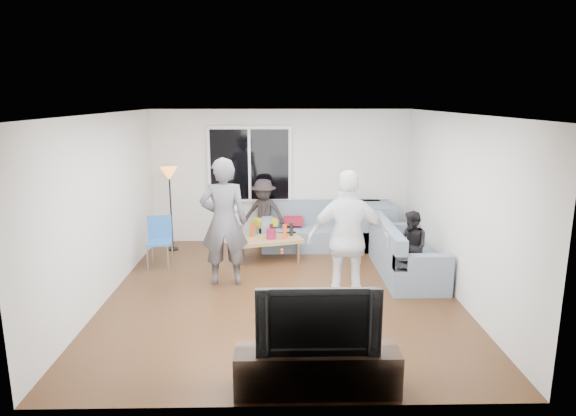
{
  "coord_description": "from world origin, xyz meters",
  "views": [
    {
      "loc": [
        -0.05,
        -6.87,
        2.82
      ],
      "look_at": [
        0.1,
        0.6,
        1.15
      ],
      "focal_mm": 30.98,
      "sensor_mm": 36.0,
      "label": 1
    }
  ],
  "objects_px": {
    "side_chair": "(159,243)",
    "spectator_right": "(412,246)",
    "player_right": "(349,240)",
    "sofa_right_section": "(407,249)",
    "spectator_back": "(264,214)",
    "television": "(318,317)",
    "sofa_back_section": "(323,226)",
    "coffee_table": "(270,249)",
    "player_left": "(224,222)",
    "floor_lamp": "(171,209)",
    "tv_console": "(317,370)"
  },
  "relations": [
    {
      "from": "spectator_back",
      "to": "television",
      "type": "bearing_deg",
      "value": -64.45
    },
    {
      "from": "sofa_back_section",
      "to": "side_chair",
      "type": "height_order",
      "value": "side_chair"
    },
    {
      "from": "side_chair",
      "to": "television",
      "type": "height_order",
      "value": "television"
    },
    {
      "from": "coffee_table",
      "to": "tv_console",
      "type": "height_order",
      "value": "tv_console"
    },
    {
      "from": "sofa_back_section",
      "to": "television",
      "type": "xyz_separation_m",
      "value": [
        -0.47,
        -4.77,
        0.35
      ]
    },
    {
      "from": "sofa_back_section",
      "to": "television",
      "type": "relative_size",
      "value": 1.96
    },
    {
      "from": "player_left",
      "to": "player_right",
      "type": "xyz_separation_m",
      "value": [
        1.76,
        -0.9,
        -0.03
      ]
    },
    {
      "from": "television",
      "to": "player_right",
      "type": "bearing_deg",
      "value": 74.21
    },
    {
      "from": "coffee_table",
      "to": "floor_lamp",
      "type": "distance_m",
      "value": 2.04
    },
    {
      "from": "sofa_back_section",
      "to": "player_right",
      "type": "height_order",
      "value": "player_right"
    },
    {
      "from": "sofa_right_section",
      "to": "floor_lamp",
      "type": "xyz_separation_m",
      "value": [
        -4.07,
        1.42,
        0.36
      ]
    },
    {
      "from": "player_left",
      "to": "television",
      "type": "xyz_separation_m",
      "value": [
        1.19,
        -2.92,
        -0.2
      ]
    },
    {
      "from": "coffee_table",
      "to": "spectator_back",
      "type": "xyz_separation_m",
      "value": [
        -0.13,
        0.76,
        0.46
      ]
    },
    {
      "from": "player_left",
      "to": "tv_console",
      "type": "distance_m",
      "value": 3.24
    },
    {
      "from": "sofa_back_section",
      "to": "coffee_table",
      "type": "bearing_deg",
      "value": -143.85
    },
    {
      "from": "side_chair",
      "to": "spectator_right",
      "type": "distance_m",
      "value": 4.13
    },
    {
      "from": "coffee_table",
      "to": "tv_console",
      "type": "xyz_separation_m",
      "value": [
        0.52,
        -4.04,
        0.02
      ]
    },
    {
      "from": "spectator_right",
      "to": "tv_console",
      "type": "relative_size",
      "value": 0.69
    },
    {
      "from": "player_right",
      "to": "spectator_back",
      "type": "relative_size",
      "value": 1.43
    },
    {
      "from": "spectator_right",
      "to": "television",
      "type": "height_order",
      "value": "television"
    },
    {
      "from": "sofa_right_section",
      "to": "spectator_back",
      "type": "distance_m",
      "value": 2.82
    },
    {
      "from": "coffee_table",
      "to": "television",
      "type": "height_order",
      "value": "television"
    },
    {
      "from": "coffee_table",
      "to": "spectator_back",
      "type": "bearing_deg",
      "value": 99.43
    },
    {
      "from": "sofa_right_section",
      "to": "player_left",
      "type": "height_order",
      "value": "player_left"
    },
    {
      "from": "coffee_table",
      "to": "side_chair",
      "type": "relative_size",
      "value": 1.28
    },
    {
      "from": "television",
      "to": "side_chair",
      "type": "bearing_deg",
      "value": 122.77
    },
    {
      "from": "player_right",
      "to": "spectator_right",
      "type": "xyz_separation_m",
      "value": [
        1.13,
        0.96,
        -0.39
      ]
    },
    {
      "from": "sofa_back_section",
      "to": "player_left",
      "type": "distance_m",
      "value": 2.55
    },
    {
      "from": "coffee_table",
      "to": "spectator_back",
      "type": "relative_size",
      "value": 0.83
    },
    {
      "from": "floor_lamp",
      "to": "television",
      "type": "relative_size",
      "value": 1.33
    },
    {
      "from": "player_right",
      "to": "sofa_back_section",
      "type": "bearing_deg",
      "value": -82.49
    },
    {
      "from": "player_left",
      "to": "sofa_back_section",
      "type": "bearing_deg",
      "value": -135.0
    },
    {
      "from": "side_chair",
      "to": "player_left",
      "type": "relative_size",
      "value": 0.44
    },
    {
      "from": "sofa_back_section",
      "to": "sofa_right_section",
      "type": "xyz_separation_m",
      "value": [
        1.23,
        -1.51,
        0.0
      ]
    },
    {
      "from": "coffee_table",
      "to": "player_left",
      "type": "relative_size",
      "value": 0.56
    },
    {
      "from": "spectator_right",
      "to": "side_chair",
      "type": "bearing_deg",
      "value": -117.08
    },
    {
      "from": "coffee_table",
      "to": "player_right",
      "type": "distance_m",
      "value": 2.42
    },
    {
      "from": "tv_console",
      "to": "sofa_back_section",
      "type": "bearing_deg",
      "value": 84.35
    },
    {
      "from": "spectator_right",
      "to": "tv_console",
      "type": "xyz_separation_m",
      "value": [
        -1.7,
        -2.98,
        -0.33
      ]
    },
    {
      "from": "floor_lamp",
      "to": "player_right",
      "type": "height_order",
      "value": "player_right"
    },
    {
      "from": "player_left",
      "to": "spectator_back",
      "type": "distance_m",
      "value": 1.98
    },
    {
      "from": "sofa_back_section",
      "to": "spectator_right",
      "type": "height_order",
      "value": "spectator_right"
    },
    {
      "from": "sofa_right_section",
      "to": "side_chair",
      "type": "distance_m",
      "value": 4.09
    },
    {
      "from": "player_right",
      "to": "spectator_right",
      "type": "bearing_deg",
      "value": -134.12
    },
    {
      "from": "sofa_back_section",
      "to": "coffee_table",
      "type": "height_order",
      "value": "sofa_back_section"
    },
    {
      "from": "side_chair",
      "to": "player_left",
      "type": "xyz_separation_m",
      "value": [
        1.18,
        -0.76,
        0.55
      ]
    },
    {
      "from": "side_chair",
      "to": "spectator_right",
      "type": "xyz_separation_m",
      "value": [
        4.07,
        -0.7,
        0.12
      ]
    },
    {
      "from": "spectator_back",
      "to": "spectator_right",
      "type": "bearing_deg",
      "value": -19.86
    },
    {
      "from": "spectator_right",
      "to": "television",
      "type": "relative_size",
      "value": 0.94
    },
    {
      "from": "sofa_right_section",
      "to": "tv_console",
      "type": "bearing_deg",
      "value": 152.43
    }
  ]
}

